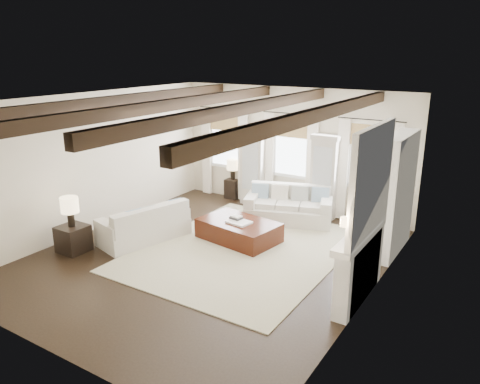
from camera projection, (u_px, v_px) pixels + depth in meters
The scene contains 15 objects.
ground at pixel (209, 257), 9.62m from camera, with size 7.50×7.50×0.00m, color black.
room_shell at pixel (264, 164), 9.41m from camera, with size 6.54×7.54×3.22m.
area_rug at pixel (243, 250), 9.97m from camera, with size 3.91×4.92×0.02m, color #BAB391.
sofa_back at pixel (289, 208), 11.54m from camera, with size 2.28×1.58×0.89m.
sofa_left at pixel (146, 226), 10.37m from camera, with size 1.37×2.13×0.84m.
ottoman at pixel (239, 231), 10.43m from camera, with size 1.72×1.08×0.45m, color black.
tray at pixel (239, 222), 10.25m from camera, with size 0.50×0.38×0.04m, color white.
book_lower at pixel (236, 218), 10.39m from camera, with size 0.26×0.20×0.04m, color #262628.
book_upper at pixel (236, 216), 10.38m from camera, with size 0.22×0.17×0.03m, color beige.
side_table_front at pixel (73, 239), 9.85m from camera, with size 0.56×0.56×0.56m, color black.
lamp_front at pixel (70, 207), 9.64m from camera, with size 0.37×0.37×0.63m.
side_table_back at pixel (233, 189), 13.40m from camera, with size 0.37×0.37×0.56m, color black.
lamp_back at pixel (233, 166), 13.21m from camera, with size 0.33×0.33×0.57m.
candlestick_near at pixel (344, 281), 7.98m from camera, with size 0.15×0.15×0.75m.
candlestick_far at pixel (352, 272), 8.33m from camera, with size 0.15×0.15×0.72m.
Camera 1 is at (5.21, -7.12, 4.10)m, focal length 35.00 mm.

